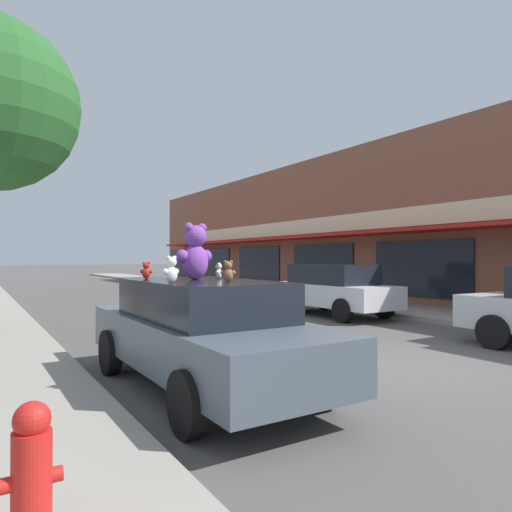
{
  "coord_description": "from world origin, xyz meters",
  "views": [
    {
      "loc": [
        -5.97,
        -5.17,
        1.76
      ],
      "look_at": [
        0.01,
        4.41,
        1.82
      ],
      "focal_mm": 32.0,
      "sensor_mm": 36.0,
      "label": 1
    }
  ],
  "objects_px": {
    "teddy_bear_white": "(171,270)",
    "teddy_bear_cream": "(219,271)",
    "teddy_bear_brown": "(228,271)",
    "plush_art_car": "(202,331)",
    "teddy_bear_giant": "(195,252)",
    "fire_hydrant": "(32,470)",
    "teddy_bear_yellow": "(192,267)",
    "teddy_bear_red": "(146,270)",
    "teddy_bear_teal": "(197,269)",
    "parked_car_far_center": "(332,288)"
  },
  "relations": [
    {
      "from": "teddy_bear_giant",
      "to": "teddy_bear_cream",
      "type": "distance_m",
      "value": 0.51
    },
    {
      "from": "parked_car_far_center",
      "to": "teddy_bear_teal",
      "type": "bearing_deg",
      "value": -146.37
    },
    {
      "from": "teddy_bear_giant",
      "to": "teddy_bear_cream",
      "type": "xyz_separation_m",
      "value": [
        0.42,
        0.1,
        -0.27
      ]
    },
    {
      "from": "teddy_bear_white",
      "to": "teddy_bear_brown",
      "type": "distance_m",
      "value": 0.74
    },
    {
      "from": "teddy_bear_brown",
      "to": "teddy_bear_white",
      "type": "bearing_deg",
      "value": 20.17
    },
    {
      "from": "teddy_bear_red",
      "to": "teddy_bear_giant",
      "type": "bearing_deg",
      "value": 162.66
    },
    {
      "from": "teddy_bear_white",
      "to": "teddy_bear_brown",
      "type": "bearing_deg",
      "value": 152.68
    },
    {
      "from": "teddy_bear_teal",
      "to": "fire_hydrant",
      "type": "distance_m",
      "value": 4.39
    },
    {
      "from": "teddy_bear_teal",
      "to": "teddy_bear_red",
      "type": "bearing_deg",
      "value": 48.12
    },
    {
      "from": "teddy_bear_yellow",
      "to": "parked_car_far_center",
      "type": "distance_m",
      "value": 7.64
    },
    {
      "from": "teddy_bear_giant",
      "to": "fire_hydrant",
      "type": "xyz_separation_m",
      "value": [
        -2.35,
        -2.94,
        -1.3
      ]
    },
    {
      "from": "plush_art_car",
      "to": "teddy_bear_yellow",
      "type": "xyz_separation_m",
      "value": [
        0.31,
        1.02,
        0.84
      ]
    },
    {
      "from": "teddy_bear_cream",
      "to": "teddy_bear_red",
      "type": "height_order",
      "value": "teddy_bear_red"
    },
    {
      "from": "teddy_bear_giant",
      "to": "parked_car_far_center",
      "type": "bearing_deg",
      "value": -154.65
    },
    {
      "from": "teddy_bear_cream",
      "to": "teddy_bear_teal",
      "type": "distance_m",
      "value": 0.4
    },
    {
      "from": "teddy_bear_white",
      "to": "teddy_bear_yellow",
      "type": "bearing_deg",
      "value": -142.14
    },
    {
      "from": "teddy_bear_teal",
      "to": "teddy_bear_giant",
      "type": "bearing_deg",
      "value": 126.16
    },
    {
      "from": "teddy_bear_yellow",
      "to": "fire_hydrant",
      "type": "relative_size",
      "value": 0.43
    },
    {
      "from": "teddy_bear_brown",
      "to": "fire_hydrant",
      "type": "height_order",
      "value": "teddy_bear_brown"
    },
    {
      "from": "teddy_bear_red",
      "to": "teddy_bear_brown",
      "type": "height_order",
      "value": "teddy_bear_brown"
    },
    {
      "from": "teddy_bear_brown",
      "to": "teddy_bear_red",
      "type": "bearing_deg",
      "value": -37.58
    },
    {
      "from": "plush_art_car",
      "to": "teddy_bear_red",
      "type": "bearing_deg",
      "value": 117.49
    },
    {
      "from": "teddy_bear_giant",
      "to": "teddy_bear_red",
      "type": "xyz_separation_m",
      "value": [
        -0.48,
        0.65,
        -0.26
      ]
    },
    {
      "from": "teddy_bear_red",
      "to": "teddy_bear_brown",
      "type": "bearing_deg",
      "value": 150.3
    },
    {
      "from": "plush_art_car",
      "to": "teddy_bear_giant",
      "type": "distance_m",
      "value": 1.09
    },
    {
      "from": "teddy_bear_giant",
      "to": "plush_art_car",
      "type": "bearing_deg",
      "value": 76.96
    },
    {
      "from": "teddy_bear_giant",
      "to": "fire_hydrant",
      "type": "bearing_deg",
      "value": 41.35
    },
    {
      "from": "teddy_bear_giant",
      "to": "teddy_bear_brown",
      "type": "height_order",
      "value": "teddy_bear_giant"
    },
    {
      "from": "plush_art_car",
      "to": "teddy_bear_white",
      "type": "distance_m",
      "value": 1.09
    },
    {
      "from": "teddy_bear_red",
      "to": "teddy_bear_teal",
      "type": "bearing_deg",
      "value": -159.24
    },
    {
      "from": "plush_art_car",
      "to": "teddy_bear_cream",
      "type": "xyz_separation_m",
      "value": [
        0.43,
        0.34,
        0.79
      ]
    },
    {
      "from": "teddy_bear_white",
      "to": "teddy_bear_cream",
      "type": "bearing_deg",
      "value": -164.29
    },
    {
      "from": "teddy_bear_white",
      "to": "teddy_bear_teal",
      "type": "relative_size",
      "value": 1.19
    },
    {
      "from": "teddy_bear_red",
      "to": "parked_car_far_center",
      "type": "distance_m",
      "value": 8.37
    },
    {
      "from": "teddy_bear_brown",
      "to": "fire_hydrant",
      "type": "distance_m",
      "value": 3.49
    },
    {
      "from": "teddy_bear_teal",
      "to": "teddy_bear_yellow",
      "type": "xyz_separation_m",
      "value": [
        0.06,
        0.32,
        0.03
      ]
    },
    {
      "from": "plush_art_car",
      "to": "teddy_bear_teal",
      "type": "relative_size",
      "value": 16.86
    },
    {
      "from": "teddy_bear_cream",
      "to": "fire_hydrant",
      "type": "xyz_separation_m",
      "value": [
        -2.77,
        -3.04,
        -1.03
      ]
    },
    {
      "from": "plush_art_car",
      "to": "teddy_bear_brown",
      "type": "distance_m",
      "value": 0.95
    },
    {
      "from": "teddy_bear_cream",
      "to": "teddy_bear_brown",
      "type": "xyz_separation_m",
      "value": [
        -0.29,
        -0.81,
        0.02
      ]
    },
    {
      "from": "teddy_bear_teal",
      "to": "teddy_bear_white",
      "type": "bearing_deg",
      "value": 115.63
    },
    {
      "from": "teddy_bear_teal",
      "to": "parked_car_far_center",
      "type": "distance_m",
      "value": 7.87
    },
    {
      "from": "teddy_bear_teal",
      "to": "teddy_bear_cream",
      "type": "bearing_deg",
      "value": -179.0
    },
    {
      "from": "plush_art_car",
      "to": "parked_car_far_center",
      "type": "height_order",
      "value": "parked_car_far_center"
    },
    {
      "from": "teddy_bear_giant",
      "to": "teddy_bear_yellow",
      "type": "relative_size",
      "value": 2.32
    },
    {
      "from": "teddy_bear_white",
      "to": "parked_car_far_center",
      "type": "height_order",
      "value": "teddy_bear_white"
    },
    {
      "from": "fire_hydrant",
      "to": "plush_art_car",
      "type": "bearing_deg",
      "value": 49.06
    },
    {
      "from": "plush_art_car",
      "to": "teddy_bear_giant",
      "type": "height_order",
      "value": "teddy_bear_giant"
    },
    {
      "from": "plush_art_car",
      "to": "teddy_bear_red",
      "type": "xyz_separation_m",
      "value": [
        -0.47,
        0.89,
        0.8
      ]
    },
    {
      "from": "teddy_bear_white",
      "to": "teddy_bear_teal",
      "type": "height_order",
      "value": "teddy_bear_white"
    }
  ]
}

